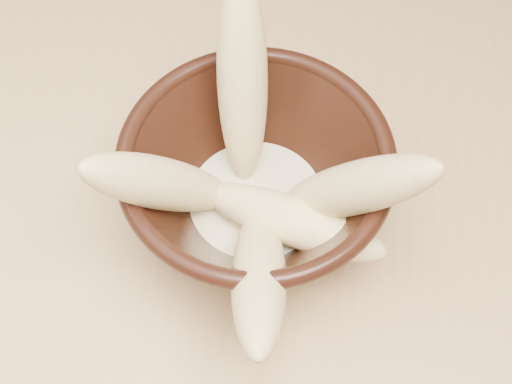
# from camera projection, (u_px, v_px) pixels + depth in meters

# --- Properties ---
(table) EXTENTS (1.20, 0.80, 0.75)m
(table) POSITION_uv_depth(u_px,v_px,m) (201.00, 143.00, 0.70)
(table) COLOR tan
(table) RESTS_ON ground
(bowl) EXTENTS (0.19, 0.19, 0.10)m
(bowl) POSITION_uv_depth(u_px,v_px,m) (256.00, 186.00, 0.51)
(bowl) COLOR black
(bowl) RESTS_ON table
(milk_puddle) EXTENTS (0.11, 0.11, 0.01)m
(milk_puddle) POSITION_uv_depth(u_px,v_px,m) (256.00, 203.00, 0.53)
(milk_puddle) COLOR beige
(milk_puddle) RESTS_ON bowl
(banana_upright) EXTENTS (0.05, 0.10, 0.16)m
(banana_upright) POSITION_uv_depth(u_px,v_px,m) (242.00, 83.00, 0.49)
(banana_upright) COLOR tan
(banana_upright) RESTS_ON bowl
(banana_left) EXTENTS (0.12, 0.10, 0.14)m
(banana_left) POSITION_uv_depth(u_px,v_px,m) (161.00, 183.00, 0.47)
(banana_left) COLOR tan
(banana_left) RESTS_ON bowl
(banana_right) EXTENTS (0.13, 0.08, 0.14)m
(banana_right) POSITION_uv_depth(u_px,v_px,m) (354.00, 188.00, 0.46)
(banana_right) COLOR tan
(banana_right) RESTS_ON bowl
(banana_across) EXTENTS (0.14, 0.08, 0.04)m
(banana_across) POSITION_uv_depth(u_px,v_px,m) (294.00, 222.00, 0.49)
(banana_across) COLOR tan
(banana_across) RESTS_ON bowl
(banana_front) EXTENTS (0.05, 0.15, 0.11)m
(banana_front) POSITION_uv_depth(u_px,v_px,m) (259.00, 276.00, 0.46)
(banana_front) COLOR tan
(banana_front) RESTS_ON bowl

